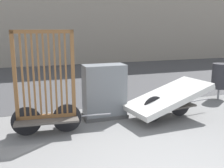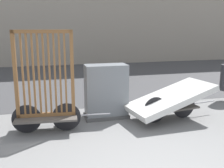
# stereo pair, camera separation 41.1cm
# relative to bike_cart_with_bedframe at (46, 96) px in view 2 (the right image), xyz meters

# --- Properties ---
(road_strip) EXTENTS (56.00, 8.26, 0.01)m
(road_strip) POSITION_rel_bike_cart_with_bedframe_xyz_m (1.37, 5.50, -0.75)
(road_strip) COLOR #424244
(road_strip) RESTS_ON ground_plane
(bike_cart_with_bedframe) EXTENTS (2.00, 0.72, 2.07)m
(bike_cart_with_bedframe) POSITION_rel_bike_cart_with_bedframe_xyz_m (0.00, 0.00, 0.00)
(bike_cart_with_bedframe) COLOR #4C4742
(bike_cart_with_bedframe) RESTS_ON ground_plane
(bike_cart_with_mattress) EXTENTS (2.32, 1.29, 0.85)m
(bike_cart_with_mattress) POSITION_rel_bike_cart_with_bedframe_xyz_m (2.75, 0.00, -0.26)
(bike_cart_with_mattress) COLOR #4C4742
(bike_cart_with_mattress) RESTS_ON ground_plane
(utility_cabinet) EXTENTS (1.03, 0.54, 1.27)m
(utility_cabinet) POSITION_rel_bike_cart_with_bedframe_xyz_m (1.37, 0.55, -0.16)
(utility_cabinet) COLOR #4C4C4C
(utility_cabinet) RESTS_ON ground_plane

